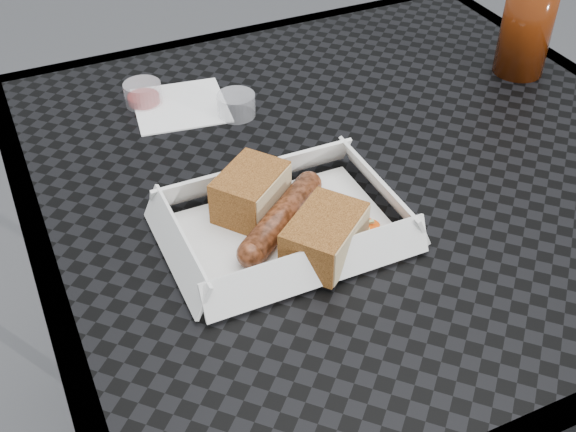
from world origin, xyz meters
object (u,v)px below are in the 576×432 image
object	(u,v)px
bratwurst	(282,217)
drink_glass	(528,22)
food_tray	(284,231)
patio_table	(361,206)

from	to	relation	value
bratwurst	drink_glass	xyz separation A→B (m)	(0.45, 0.18, 0.06)
bratwurst	food_tray	bearing A→B (deg)	-68.87
drink_glass	bratwurst	bearing A→B (deg)	-158.47
patio_table	bratwurst	distance (m)	0.19
food_tray	bratwurst	xyz separation A→B (m)	(-0.00, 0.00, 0.02)
food_tray	bratwurst	world-z (taller)	bratwurst
bratwurst	drink_glass	distance (m)	0.49
bratwurst	drink_glass	bearing A→B (deg)	21.53
food_tray	patio_table	bearing A→B (deg)	29.93
food_tray	drink_glass	xyz separation A→B (m)	(0.45, 0.18, 0.07)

